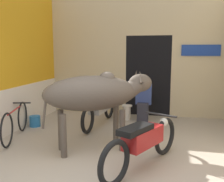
{
  "coord_description": "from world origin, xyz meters",
  "views": [
    {
      "loc": [
        0.96,
        -3.17,
        1.84
      ],
      "look_at": [
        -0.17,
        1.89,
        1.03
      ],
      "focal_mm": 42.0,
      "sensor_mm": 36.0,
      "label": 1
    }
  ],
  "objects_px": {
    "cow": "(96,94)",
    "shopkeeper_seated": "(143,98)",
    "plastic_stool": "(127,112)",
    "bicycle": "(16,122)",
    "bucket": "(35,121)",
    "motorcycle_far": "(99,108)",
    "motorcycle_near": "(143,141)"
  },
  "relations": [
    {
      "from": "motorcycle_near",
      "to": "bicycle",
      "type": "xyz_separation_m",
      "value": [
        -2.76,
        0.85,
        -0.1
      ]
    },
    {
      "from": "bicycle",
      "to": "plastic_stool",
      "type": "relative_size",
      "value": 4.23
    },
    {
      "from": "bicycle",
      "to": "shopkeeper_seated",
      "type": "bearing_deg",
      "value": 38.36
    },
    {
      "from": "motorcycle_near",
      "to": "plastic_stool",
      "type": "relative_size",
      "value": 4.84
    },
    {
      "from": "motorcycle_near",
      "to": "shopkeeper_seated",
      "type": "height_order",
      "value": "shopkeeper_seated"
    },
    {
      "from": "bicycle",
      "to": "shopkeeper_seated",
      "type": "xyz_separation_m",
      "value": [
        2.48,
        1.96,
        0.26
      ]
    },
    {
      "from": "motorcycle_near",
      "to": "shopkeeper_seated",
      "type": "distance_m",
      "value": 2.83
    },
    {
      "from": "motorcycle_far",
      "to": "bicycle",
      "type": "xyz_separation_m",
      "value": [
        -1.47,
        -1.33,
        -0.08
      ]
    },
    {
      "from": "motorcycle_far",
      "to": "motorcycle_near",
      "type": "bearing_deg",
      "value": -59.26
    },
    {
      "from": "cow",
      "to": "shopkeeper_seated",
      "type": "bearing_deg",
      "value": 73.62
    },
    {
      "from": "motorcycle_near",
      "to": "plastic_stool",
      "type": "bearing_deg",
      "value": 104.17
    },
    {
      "from": "bicycle",
      "to": "bucket",
      "type": "xyz_separation_m",
      "value": [
        -0.04,
        0.87,
        -0.22
      ]
    },
    {
      "from": "plastic_stool",
      "to": "motorcycle_near",
      "type": "bearing_deg",
      "value": -75.83
    },
    {
      "from": "motorcycle_far",
      "to": "plastic_stool",
      "type": "xyz_separation_m",
      "value": [
        0.58,
        0.66,
        -0.22
      ]
    },
    {
      "from": "motorcycle_far",
      "to": "bucket",
      "type": "relative_size",
      "value": 7.89
    },
    {
      "from": "cow",
      "to": "bicycle",
      "type": "bearing_deg",
      "value": 172.1
    },
    {
      "from": "bicycle",
      "to": "plastic_stool",
      "type": "height_order",
      "value": "bicycle"
    },
    {
      "from": "motorcycle_near",
      "to": "plastic_stool",
      "type": "distance_m",
      "value": 2.94
    },
    {
      "from": "shopkeeper_seated",
      "to": "cow",
      "type": "bearing_deg",
      "value": -106.38
    },
    {
      "from": "motorcycle_near",
      "to": "bicycle",
      "type": "distance_m",
      "value": 2.89
    },
    {
      "from": "motorcycle_far",
      "to": "bucket",
      "type": "height_order",
      "value": "motorcycle_far"
    },
    {
      "from": "motorcycle_near",
      "to": "shopkeeper_seated",
      "type": "xyz_separation_m",
      "value": [
        -0.28,
        2.82,
        0.17
      ]
    },
    {
      "from": "cow",
      "to": "plastic_stool",
      "type": "bearing_deg",
      "value": 84.49
    },
    {
      "from": "cow",
      "to": "shopkeeper_seated",
      "type": "distance_m",
      "value": 2.35
    },
    {
      "from": "bicycle",
      "to": "bucket",
      "type": "relative_size",
      "value": 6.44
    },
    {
      "from": "motorcycle_far",
      "to": "bucket",
      "type": "xyz_separation_m",
      "value": [
        -1.51,
        -0.46,
        -0.3
      ]
    },
    {
      "from": "cow",
      "to": "bucket",
      "type": "bearing_deg",
      "value": 148.98
    },
    {
      "from": "cow",
      "to": "bucket",
      "type": "xyz_separation_m",
      "value": [
        -1.87,
        1.13,
        -0.93
      ]
    },
    {
      "from": "bucket",
      "to": "shopkeeper_seated",
      "type": "bearing_deg",
      "value": 23.36
    },
    {
      "from": "cow",
      "to": "motorcycle_far",
      "type": "height_order",
      "value": "cow"
    },
    {
      "from": "motorcycle_near",
      "to": "bicycle",
      "type": "relative_size",
      "value": 1.14
    },
    {
      "from": "cow",
      "to": "plastic_stool",
      "type": "distance_m",
      "value": 2.41
    }
  ]
}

